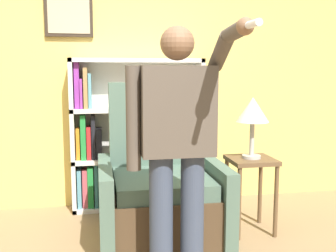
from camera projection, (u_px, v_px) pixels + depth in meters
The scene contains 6 objects.
wall_back at pixel (121, 69), 4.00m from camera, with size 8.00×0.11×2.80m.
bookcase at pixel (125, 137), 3.94m from camera, with size 1.31×0.28×1.50m.
armchair at pixel (159, 193), 3.21m from camera, with size 0.98×0.92×1.28m.
person_standing at pixel (177, 141), 2.43m from camera, with size 0.60×0.78×1.65m.
side_table at pixel (251, 174), 3.35m from camera, with size 0.38×0.38×0.65m.
table_lamp at pixel (253, 112), 3.28m from camera, with size 0.27×0.27×0.52m.
Camera 1 is at (-0.25, -2.04, 1.37)m, focal length 42.00 mm.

